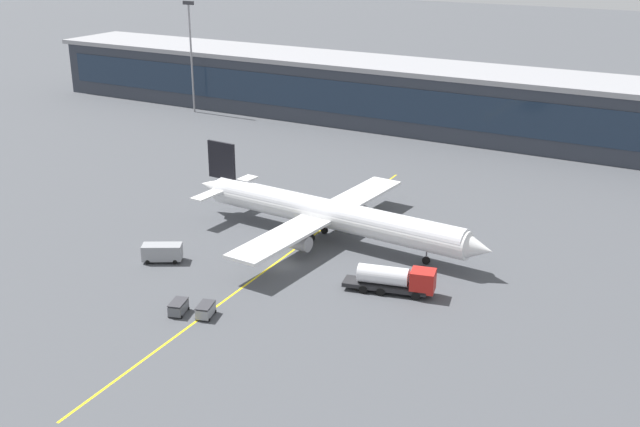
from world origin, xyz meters
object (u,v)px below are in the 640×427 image
(main_airliner, at_px, (331,214))
(crew_van, at_px, (161,252))
(baggage_cart_1, at_px, (206,310))
(baggage_cart_0, at_px, (178,307))
(fuel_tanker, at_px, (395,279))

(main_airliner, distance_m, crew_van, 23.02)
(baggage_cart_1, bearing_deg, crew_van, 146.80)
(crew_van, xyz_separation_m, baggage_cart_1, (14.14, -9.25, -0.53))
(baggage_cart_1, bearing_deg, baggage_cart_0, -162.85)
(crew_van, relative_size, baggage_cart_1, 1.80)
(fuel_tanker, height_order, baggage_cart_1, fuel_tanker)
(fuel_tanker, bearing_deg, baggage_cart_1, -135.06)
(fuel_tanker, bearing_deg, main_airliner, 144.16)
(baggage_cart_0, relative_size, baggage_cart_1, 1.00)
(fuel_tanker, relative_size, baggage_cart_0, 3.71)
(main_airliner, height_order, baggage_cart_1, main_airliner)
(fuel_tanker, xyz_separation_m, baggage_cart_1, (-15.73, -15.70, -0.96))
(baggage_cart_0, height_order, baggage_cart_1, same)
(baggage_cart_0, xyz_separation_m, baggage_cart_1, (3.06, 0.94, 0.00))
(baggage_cart_0, bearing_deg, baggage_cart_1, 17.15)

